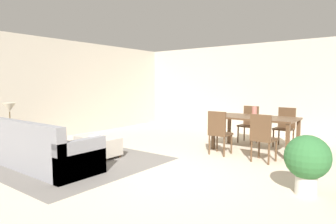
{
  "coord_description": "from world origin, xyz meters",
  "views": [
    {
      "loc": [
        2.8,
        -3.74,
        1.48
      ],
      "look_at": [
        -1.25,
        1.59,
        0.83
      ],
      "focal_mm": 31.02,
      "sensor_mm": 36.0,
      "label": 1
    }
  ],
  "objects": [
    {
      "name": "area_rug",
      "position": [
        -1.96,
        -0.5,
        0.0
      ],
      "size": [
        3.0,
        2.8,
        0.01
      ],
      "primitive_type": "cube",
      "color": "slate",
      "rests_on": "ground_plane"
    },
    {
      "name": "potted_plant",
      "position": [
        1.99,
        0.38,
        0.48
      ],
      "size": [
        0.59,
        0.59,
        0.81
      ],
      "color": "beige",
      "rests_on": "ground_plane"
    },
    {
      "name": "wall_left",
      "position": [
        -4.5,
        0.5,
        1.35
      ],
      "size": [
        0.12,
        11.0,
        2.7
      ],
      "primitive_type": "cube",
      "color": "#BCB2A0",
      "rests_on": "ground_plane"
    },
    {
      "name": "ground_plane",
      "position": [
        0.0,
        0.0,
        0.0
      ],
      "size": [
        10.8,
        10.8,
        0.0
      ],
      "primitive_type": "plane",
      "color": "beige"
    },
    {
      "name": "dining_chair_far_left",
      "position": [
        0.03,
        3.31,
        0.52
      ],
      "size": [
        0.43,
        0.43,
        0.92
      ],
      "color": "#513823",
      "rests_on": "ground_plane"
    },
    {
      "name": "vase_centerpiece",
      "position": [
        0.46,
        2.49,
        0.87
      ],
      "size": [
        0.11,
        0.11,
        0.22
      ],
      "primitive_type": "cylinder",
      "color": "#B26659",
      "rests_on": "dining_table"
    },
    {
      "name": "book_on_ottoman",
      "position": [
        -1.93,
        0.07,
        0.42
      ],
      "size": [
        0.3,
        0.26,
        0.03
      ],
      "primitive_type": "cube",
      "rotation": [
        0.0,
        0.0,
        0.28
      ],
      "color": "silver",
      "rests_on": "ottoman_table"
    },
    {
      "name": "dining_chair_near_left",
      "position": [
        0.04,
        1.64,
        0.52
      ],
      "size": [
        0.4,
        0.4,
        0.92
      ],
      "color": "#513823",
      "rests_on": "ground_plane"
    },
    {
      "name": "dining_chair_near_right",
      "position": [
        0.96,
        1.61,
        0.52
      ],
      "size": [
        0.43,
        0.43,
        0.92
      ],
      "color": "#513823",
      "rests_on": "ground_plane"
    },
    {
      "name": "dining_chair_far_right",
      "position": [
        0.9,
        3.33,
        0.52
      ],
      "size": [
        0.43,
        0.43,
        0.92
      ],
      "color": "#513823",
      "rests_on": "ground_plane"
    },
    {
      "name": "table_lamp",
      "position": [
        -3.46,
        -0.96,
        0.97
      ],
      "size": [
        0.26,
        0.26,
        0.52
      ],
      "color": "brown",
      "rests_on": "side_table"
    },
    {
      "name": "dining_table",
      "position": [
        0.5,
        2.47,
        0.67
      ],
      "size": [
        1.73,
        0.95,
        0.76
      ],
      "color": "#513823",
      "rests_on": "ground_plane"
    },
    {
      "name": "couch",
      "position": [
        -2.03,
        -1.09,
        0.29
      ],
      "size": [
        2.26,
        0.89,
        0.86
      ],
      "color": "gray",
      "rests_on": "ground_plane"
    },
    {
      "name": "ottoman_table",
      "position": [
        -1.89,
        0.05,
        0.23
      ],
      "size": [
        0.99,
        0.47,
        0.4
      ],
      "color": "#B7AD9E",
      "rests_on": "ground_plane"
    },
    {
      "name": "side_table",
      "position": [
        -3.46,
        -0.96,
        0.44
      ],
      "size": [
        0.4,
        0.4,
        0.56
      ],
      "color": "brown",
      "rests_on": "ground_plane"
    },
    {
      "name": "wall_back",
      "position": [
        0.0,
        5.0,
        1.35
      ],
      "size": [
        9.0,
        0.12,
        2.7
      ],
      "primitive_type": "cube",
      "color": "#BCB2A0",
      "rests_on": "ground_plane"
    }
  ]
}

